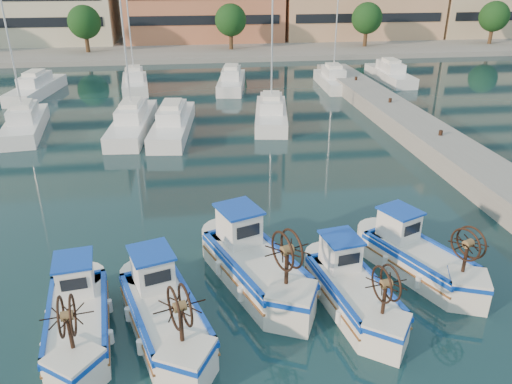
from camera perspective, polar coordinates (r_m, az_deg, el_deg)
name	(u,v)px	position (r m, az deg, el deg)	size (l,w,h in m)	color
ground	(261,319)	(16.81, 0.59, -14.29)	(300.00, 300.00, 0.00)	#183C40
quay	(495,184)	(27.60, 25.65, 0.87)	(3.00, 60.00, 1.20)	gray
yacht_marina	(174,101)	(41.41, -9.36, 10.19)	(40.25, 23.17, 11.50)	white
fishing_boat_a	(78,315)	(16.65, -19.72, -13.15)	(2.37, 4.50, 2.74)	white
fishing_boat_b	(164,310)	(16.11, -10.51, -13.11)	(3.13, 4.81, 2.92)	white
fishing_boat_c	(254,262)	(17.98, -0.22, -7.97)	(3.63, 5.27, 3.18)	white
fishing_boat_d	(352,288)	(17.19, 10.94, -10.70)	(2.43, 4.48, 2.72)	white
fishing_boat_e	(417,255)	(19.49, 17.94, -6.88)	(3.38, 4.63, 2.79)	white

